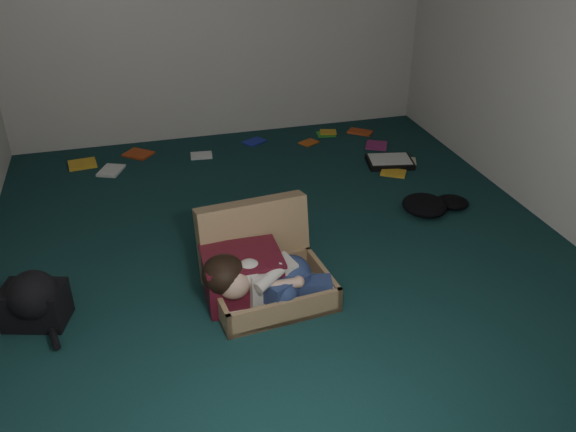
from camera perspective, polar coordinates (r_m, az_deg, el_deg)
name	(u,v)px	position (r m, az deg, el deg)	size (l,w,h in m)	color
floor	(282,250)	(4.25, -0.54, -3.16)	(4.50, 4.50, 0.00)	#113333
wall_front	(488,274)	(1.81, 18.22, -5.17)	(4.50, 4.50, 0.00)	silver
wall_right	(570,42)	(4.63, 24.86, 14.52)	(4.50, 4.50, 0.00)	silver
suitcase	(264,267)	(3.79, -2.30, -4.82)	(0.78, 0.76, 0.52)	#977953
person	(266,279)	(3.61, -2.11, -5.90)	(0.78, 0.37, 0.32)	beige
maroon_bin	(242,277)	(3.70, -4.29, -5.69)	(0.47, 0.37, 0.32)	#50101D
backpack	(35,304)	(3.82, -22.62, -7.58)	(0.43, 0.35, 0.26)	black
clothing_pile	(432,197)	(4.91, 13.36, 1.73)	(0.45, 0.37, 0.14)	black
paper_tray	(390,161)	(5.57, 9.49, 5.05)	(0.45, 0.37, 0.06)	black
book_scatter	(271,151)	(5.75, -1.64, 6.07)	(3.01, 1.28, 0.02)	gold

